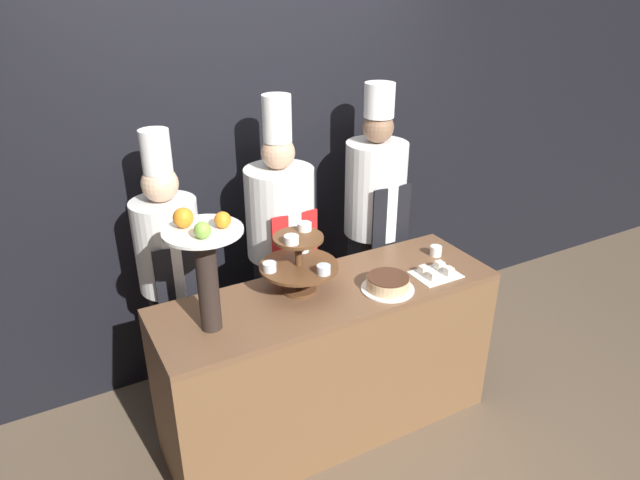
{
  "coord_description": "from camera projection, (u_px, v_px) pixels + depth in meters",
  "views": [
    {
      "loc": [
        -1.28,
        -1.93,
        2.43
      ],
      "look_at": [
        0.0,
        0.39,
        1.16
      ],
      "focal_mm": 32.0,
      "sensor_mm": 36.0,
      "label": 1
    }
  ],
  "objects": [
    {
      "name": "tiered_stand",
      "position": [
        299.0,
        260.0,
        2.9
      ],
      "size": [
        0.41,
        0.41,
        0.35
      ],
      "color": "brown",
      "rests_on": "buffet_counter"
    },
    {
      "name": "chef_center_right",
      "position": [
        375.0,
        213.0,
        3.66
      ],
      "size": [
        0.39,
        0.39,
        1.83
      ],
      "color": "#28282D",
      "rests_on": "ground_plane"
    },
    {
      "name": "buffet_counter",
      "position": [
        329.0,
        361.0,
        3.17
      ],
      "size": [
        1.84,
        0.59,
        0.91
      ],
      "color": "brown",
      "rests_on": "ground_plane"
    },
    {
      "name": "chef_left",
      "position": [
        171.0,
        271.0,
        3.11
      ],
      "size": [
        0.35,
        0.35,
        1.72
      ],
      "color": "black",
      "rests_on": "ground_plane"
    },
    {
      "name": "cup_white",
      "position": [
        436.0,
        251.0,
        3.32
      ],
      "size": [
        0.07,
        0.07,
        0.06
      ],
      "color": "white",
      "rests_on": "buffet_counter"
    },
    {
      "name": "cake_square_tray",
      "position": [
        436.0,
        272.0,
        3.11
      ],
      "size": [
        0.25,
        0.2,
        0.05
      ],
      "color": "white",
      "rests_on": "buffet_counter"
    },
    {
      "name": "fruit_pedestal",
      "position": [
        205.0,
        260.0,
        2.51
      ],
      "size": [
        0.35,
        0.35,
        0.59
      ],
      "color": "#2D231E",
      "rests_on": "buffet_counter"
    },
    {
      "name": "ground_plane",
      "position": [
        354.0,
        458.0,
        3.13
      ],
      "size": [
        14.0,
        14.0,
        0.0
      ],
      "primitive_type": "plane",
      "color": "brown"
    },
    {
      "name": "chef_center_left",
      "position": [
        281.0,
        240.0,
        3.39
      ],
      "size": [
        0.4,
        0.4,
        1.82
      ],
      "color": "black",
      "rests_on": "ground_plane"
    },
    {
      "name": "wall_back",
      "position": [
        254.0,
        153.0,
        3.51
      ],
      "size": [
        10.0,
        0.06,
        2.8
      ],
      "color": "black",
      "rests_on": "ground_plane"
    },
    {
      "name": "cake_round",
      "position": [
        388.0,
        284.0,
        2.96
      ],
      "size": [
        0.28,
        0.28,
        0.08
      ],
      "color": "white",
      "rests_on": "buffet_counter"
    }
  ]
}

